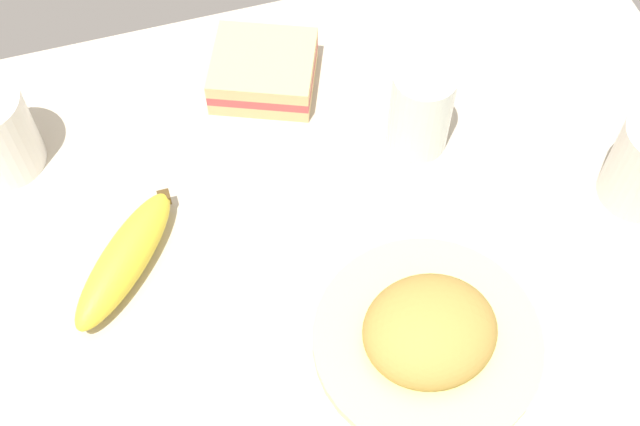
# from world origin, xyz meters

# --- Properties ---
(tabletop) EXTENTS (0.90, 0.64, 0.02)m
(tabletop) POSITION_xyz_m (0.00, 0.00, 0.01)
(tabletop) COLOR #BCB29E
(tabletop) RESTS_ON ground
(plate_of_food) EXTENTS (0.21, 0.21, 0.06)m
(plate_of_food) POSITION_xyz_m (-0.06, 0.15, 0.04)
(plate_of_food) COLOR #EAE58C
(plate_of_food) RESTS_ON tabletop
(sandwich_main) EXTENTS (0.14, 0.13, 0.04)m
(sandwich_main) POSITION_xyz_m (0.01, -0.20, 0.04)
(sandwich_main) COLOR #DBB77A
(sandwich_main) RESTS_ON tabletop
(glass_of_milk) EXTENTS (0.06, 0.06, 0.10)m
(glass_of_milk) POSITION_xyz_m (-0.13, -0.08, 0.07)
(glass_of_milk) COLOR silver
(glass_of_milk) RESTS_ON tabletop
(banana) EXTENTS (0.14, 0.15, 0.04)m
(banana) POSITION_xyz_m (0.19, -0.01, 0.04)
(banana) COLOR yellow
(banana) RESTS_ON tabletop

